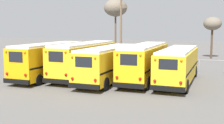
% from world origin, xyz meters
% --- Properties ---
extents(ground_plane, '(160.00, 160.00, 0.00)m').
position_xyz_m(ground_plane, '(0.00, 0.00, 0.00)').
color(ground_plane, '#5B5956').
extents(school_bus_0, '(2.85, 9.70, 3.29)m').
position_xyz_m(school_bus_0, '(-5.87, -0.80, 1.77)').
color(school_bus_0, '#E5A00C').
rests_on(school_bus_0, ground).
extents(school_bus_1, '(2.83, 10.63, 3.30)m').
position_xyz_m(school_bus_1, '(-2.93, 0.78, 1.79)').
color(school_bus_1, yellow).
rests_on(school_bus_1, ground).
extents(school_bus_2, '(2.84, 10.30, 3.08)m').
position_xyz_m(school_bus_2, '(-0.00, -0.54, 1.69)').
color(school_bus_2, yellow).
rests_on(school_bus_2, ground).
extents(school_bus_3, '(2.63, 10.47, 3.26)m').
position_xyz_m(school_bus_3, '(2.93, 0.80, 1.78)').
color(school_bus_3, yellow).
rests_on(school_bus_3, ground).
extents(school_bus_4, '(2.84, 10.18, 2.99)m').
position_xyz_m(school_bus_4, '(5.87, 0.57, 1.64)').
color(school_bus_4, yellow).
rests_on(school_bus_4, ground).
extents(utility_pole, '(1.80, 0.29, 8.57)m').
position_xyz_m(utility_pole, '(-3.39, 13.75, 4.44)').
color(utility_pole, brown).
rests_on(utility_pole, ground).
extents(bare_tree_0, '(3.49, 3.49, 9.00)m').
position_xyz_m(bare_tree_0, '(-5.20, 16.79, 7.62)').
color(bare_tree_0, brown).
rests_on(bare_tree_0, ground).
extents(bare_tree_1, '(2.68, 2.68, 6.34)m').
position_xyz_m(bare_tree_1, '(8.66, 21.75, 5.25)').
color(bare_tree_1, '#473323').
rests_on(bare_tree_1, ground).
extents(fence_line, '(19.79, 0.06, 1.42)m').
position_xyz_m(fence_line, '(-0.00, 6.82, 0.99)').
color(fence_line, '#939399').
rests_on(fence_line, ground).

